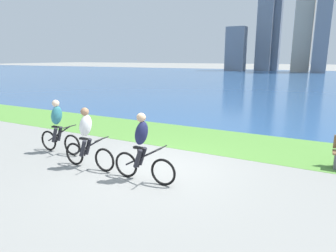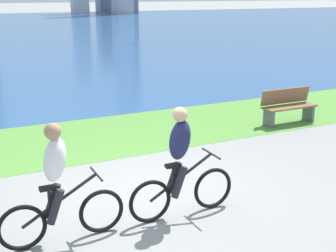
{
  "view_description": "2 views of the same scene",
  "coord_description": "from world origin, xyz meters",
  "views": [
    {
      "loc": [
        3.9,
        -6.55,
        2.97
      ],
      "look_at": [
        0.01,
        0.73,
        1.06
      ],
      "focal_mm": 31.57,
      "sensor_mm": 36.0,
      "label": 1
    },
    {
      "loc": [
        -2.78,
        -6.38,
        3.28
      ],
      "look_at": [
        0.28,
        -0.1,
        1.21
      ],
      "focal_mm": 48.5,
      "sensor_mm": 36.0,
      "label": 2
    }
  ],
  "objects": [
    {
      "name": "ground_plane",
      "position": [
        0.0,
        0.0,
        0.0
      ],
      "size": [
        300.0,
        300.0,
        0.0
      ],
      "primitive_type": "plane",
      "color": "gray"
    },
    {
      "name": "bench_near_path",
      "position": [
        4.99,
        2.48,
        0.45
      ],
      "size": [
        1.5,
        0.47,
        0.9
      ],
      "color": "brown",
      "rests_on": "ground"
    },
    {
      "name": "cyclist_trailing",
      "position": [
        -1.67,
        -0.79,
        0.84
      ],
      "size": [
        1.73,
        0.52,
        1.69
      ],
      "color": "black",
      "rests_on": "ground"
    },
    {
      "name": "cyclist_lead",
      "position": [
        0.14,
        -0.83,
        0.84
      ],
      "size": [
        1.74,
        0.52,
        1.71
      ],
      "color": "black",
      "rests_on": "ground"
    },
    {
      "name": "grass_strip_bayside",
      "position": [
        0.0,
        3.52,
        0.0
      ],
      "size": [
        120.0,
        3.25,
        0.01
      ],
      "primitive_type": "cube",
      "color": "#59933D",
      "rests_on": "ground"
    }
  ]
}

